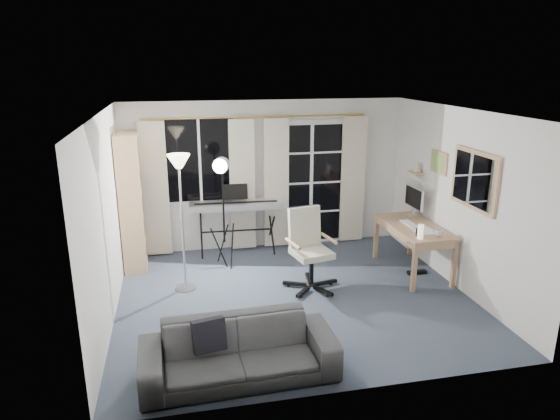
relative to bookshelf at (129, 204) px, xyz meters
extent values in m
cube|color=#343B4B|center=(2.12, -1.62, -0.96)|extent=(4.50, 4.00, 0.02)
cube|color=white|center=(1.07, 0.36, 0.55)|extent=(1.20, 0.06, 1.40)
cube|color=black|center=(1.07, 0.33, 0.55)|extent=(1.10, 0.02, 1.30)
cube|color=white|center=(1.07, 0.32, 0.55)|extent=(0.04, 0.03, 1.30)
cube|color=white|center=(2.87, 0.36, 0.07)|extent=(1.32, 0.06, 2.11)
cube|color=black|center=(2.57, 0.33, 0.07)|extent=(0.55, 0.02, 1.95)
cube|color=black|center=(3.17, 0.33, 0.07)|extent=(0.55, 0.02, 1.95)
cube|color=white|center=(2.87, 0.32, 0.07)|extent=(0.05, 0.04, 2.05)
cube|color=white|center=(2.87, 0.32, -0.40)|extent=(1.15, 0.03, 0.03)
cube|color=white|center=(2.87, 0.32, 0.10)|extent=(1.15, 0.03, 0.03)
cube|color=white|center=(2.87, 0.32, 0.60)|extent=(1.15, 0.03, 0.03)
cylinder|color=gold|center=(1.97, 0.28, 1.20)|extent=(3.50, 0.03, 0.03)
cube|color=#BEB39C|center=(0.37, 0.26, 0.13)|extent=(0.40, 0.07, 2.10)
cube|color=#BEB39C|center=(1.72, 0.26, 0.13)|extent=(0.40, 0.07, 2.10)
cube|color=#BEB39C|center=(2.27, 0.26, 0.13)|extent=(0.40, 0.07, 2.10)
cube|color=#BEB39C|center=(3.57, 0.26, 0.13)|extent=(0.40, 0.07, 2.10)
cube|color=tan|center=(0.05, -0.43, 0.05)|extent=(0.32, 0.04, 2.01)
cube|color=tan|center=(0.02, 0.47, 0.05)|extent=(0.32, 0.04, 2.01)
cube|color=tan|center=(-0.11, 0.01, 0.05)|extent=(0.06, 0.91, 2.01)
cube|color=tan|center=(0.03, 0.02, -0.92)|extent=(0.36, 0.92, 0.03)
cube|color=tan|center=(0.03, 0.02, -0.55)|extent=(0.36, 0.92, 0.03)
cube|color=tan|center=(0.03, 0.02, -0.17)|extent=(0.36, 0.92, 0.03)
cube|color=tan|center=(0.03, 0.02, 0.21)|extent=(0.36, 0.92, 0.03)
cube|color=tan|center=(0.03, 0.02, 0.59)|extent=(0.36, 0.92, 0.03)
cube|color=tan|center=(0.03, 0.02, 1.03)|extent=(0.36, 0.92, 0.03)
cube|color=silver|center=(0.07, -0.35, -0.41)|extent=(0.23, 0.07, 0.26)
cube|color=#B37B4A|center=(0.07, -0.25, -0.44)|extent=(0.23, 0.05, 0.20)
cube|color=#393939|center=(0.06, -0.17, -0.42)|extent=(0.23, 0.05, 0.23)
cube|color=#B37B4A|center=(0.06, -0.09, -0.39)|extent=(0.23, 0.05, 0.30)
cube|color=silver|center=(0.06, -0.02, -0.42)|extent=(0.23, 0.06, 0.23)
cube|color=#B2335C|center=(0.05, 0.08, -0.42)|extent=(0.23, 0.05, 0.24)
cube|color=#3D2B83|center=(0.05, 0.15, -0.42)|extent=(0.23, 0.06, 0.24)
cube|color=#B37B4A|center=(0.05, 0.24, -0.42)|extent=(0.23, 0.04, 0.23)
cube|color=#B2335C|center=(0.04, 0.31, -0.42)|extent=(0.23, 0.06, 0.24)
cube|color=#393939|center=(0.04, 0.41, -0.41)|extent=(0.23, 0.04, 0.26)
cube|color=#3D2B83|center=(0.07, -0.35, -0.02)|extent=(0.23, 0.04, 0.28)
cube|color=#393939|center=(0.07, -0.28, -0.02)|extent=(0.23, 0.07, 0.27)
cube|color=#393939|center=(0.06, -0.18, -0.04)|extent=(0.23, 0.05, 0.23)
cube|color=#3D2B83|center=(0.06, -0.10, -0.05)|extent=(0.23, 0.04, 0.22)
cube|color=#3D2B83|center=(0.06, -0.03, -0.04)|extent=(0.23, 0.04, 0.23)
cube|color=#393939|center=(0.05, 0.04, -0.02)|extent=(0.23, 0.04, 0.28)
cube|color=#393939|center=(0.05, 0.12, -0.05)|extent=(0.23, 0.05, 0.22)
cube|color=tan|center=(0.05, 0.20, -0.04)|extent=(0.23, 0.05, 0.23)
cube|color=#B37B4A|center=(0.04, 0.28, -0.03)|extent=(0.23, 0.04, 0.25)
cube|color=#393939|center=(0.04, 0.35, -0.04)|extent=(0.23, 0.04, 0.23)
cube|color=#B2335C|center=(0.07, -0.35, 0.37)|extent=(0.23, 0.05, 0.28)
cube|color=#393939|center=(0.07, -0.28, 0.33)|extent=(0.23, 0.04, 0.22)
cube|color=silver|center=(0.06, -0.21, 0.38)|extent=(0.23, 0.04, 0.30)
cube|color=silver|center=(0.06, -0.13, 0.36)|extent=(0.23, 0.04, 0.27)
cube|color=#B37B4A|center=(0.06, -0.06, 0.34)|extent=(0.23, 0.04, 0.22)
cube|color=#3D2B83|center=(0.06, 0.01, 0.34)|extent=(0.23, 0.05, 0.23)
cylinder|color=#B2B2B7|center=(0.74, -1.06, -0.94)|extent=(0.35, 0.35, 0.03)
cylinder|color=#B2B2B7|center=(0.74, -1.06, -0.07)|extent=(0.04, 0.04, 1.71)
cone|color=#FFE5B2|center=(0.74, -1.06, 0.81)|extent=(0.37, 0.37, 0.18)
cylinder|color=black|center=(1.04, 0.11, -0.56)|extent=(0.06, 0.70, 0.63)
cylinder|color=black|center=(1.04, 0.11, -0.56)|extent=(0.06, 0.70, 0.63)
cylinder|color=black|center=(2.15, 0.05, -0.56)|extent=(0.06, 0.70, 0.63)
cylinder|color=black|center=(2.15, 0.05, -0.56)|extent=(0.06, 0.70, 0.63)
cylinder|color=black|center=(1.59, 0.08, -0.56)|extent=(1.11, 0.08, 0.03)
cube|color=silver|center=(1.59, 0.08, -0.14)|extent=(1.46, 0.43, 0.10)
cube|color=white|center=(1.59, -0.01, -0.10)|extent=(1.34, 0.22, 0.02)
cube|color=black|center=(1.59, 0.04, -0.09)|extent=(1.29, 0.15, 0.01)
cube|color=black|center=(1.60, 0.19, 0.05)|extent=(0.39, 0.10, 0.24)
cylinder|color=black|center=(1.46, -0.42, -0.65)|extent=(0.11, 0.26, 0.68)
cylinder|color=black|center=(1.33, -0.27, -0.65)|extent=(0.18, 0.21, 0.68)
cylinder|color=black|center=(1.27, -0.45, -0.65)|extent=(0.26, 0.07, 0.68)
cylinder|color=black|center=(1.35, -0.38, 0.02)|extent=(0.04, 0.04, 1.18)
cylinder|color=silver|center=(1.33, -0.43, 0.61)|extent=(0.25, 0.19, 0.23)
cylinder|color=white|center=(1.31, -0.50, 0.61)|extent=(0.19, 0.08, 0.19)
cube|color=black|center=(2.63, -1.37, -0.91)|extent=(0.33, 0.12, 0.04)
cylinder|color=black|center=(2.71, -1.35, -0.93)|extent=(0.06, 0.06, 0.05)
cube|color=black|center=(2.44, -1.19, -0.91)|extent=(0.09, 0.33, 0.04)
cylinder|color=black|center=(2.45, -1.11, -0.93)|extent=(0.06, 0.06, 0.05)
cube|color=black|center=(2.20, -1.32, -0.91)|extent=(0.32, 0.18, 0.04)
cylinder|color=black|center=(2.13, -1.29, -0.93)|extent=(0.06, 0.06, 0.05)
cube|color=black|center=(2.26, -1.58, -0.91)|extent=(0.26, 0.28, 0.04)
cylinder|color=black|center=(2.20, -1.64, -0.93)|extent=(0.06, 0.06, 0.05)
cube|color=black|center=(2.52, -1.61, -0.91)|extent=(0.21, 0.31, 0.04)
cylinder|color=black|center=(2.56, -1.68, -0.93)|extent=(0.06, 0.06, 0.05)
cylinder|color=black|center=(2.41, -1.42, -0.66)|extent=(0.07, 0.07, 0.41)
cube|color=beige|center=(2.41, -1.42, -0.44)|extent=(0.56, 0.56, 0.08)
cube|color=beige|center=(2.37, -1.19, -0.13)|extent=(0.47, 0.22, 0.54)
cube|color=black|center=(2.36, -1.15, -0.11)|extent=(0.45, 0.19, 0.50)
cylinder|color=tan|center=(2.14, -1.45, -0.27)|extent=(0.13, 0.41, 0.05)
cylinder|color=tan|center=(2.67, -1.34, -0.27)|extent=(0.13, 0.41, 0.05)
cube|color=#AA7E57|center=(4.00, -1.16, -0.26)|extent=(0.68, 1.34, 0.04)
cube|color=#AA7E57|center=(4.00, -1.16, -0.33)|extent=(0.65, 1.30, 0.10)
cube|color=#AA7E57|center=(3.72, -1.79, -0.62)|extent=(0.06, 0.06, 0.68)
cube|color=#AA7E57|center=(4.31, -1.79, -0.62)|extent=(0.06, 0.06, 0.68)
cube|color=#AA7E57|center=(3.70, -0.54, -0.62)|extent=(0.06, 0.06, 0.68)
cube|color=#AA7E57|center=(4.29, -0.53, -0.62)|extent=(0.06, 0.06, 0.68)
cube|color=silver|center=(4.20, -0.71, -0.23)|extent=(0.17, 0.12, 0.01)
cube|color=silver|center=(4.20, -0.71, -0.11)|extent=(0.04, 0.03, 0.21)
cube|color=silver|center=(4.20, -0.71, 0.05)|extent=(0.04, 0.51, 0.32)
cube|color=black|center=(4.19, -0.71, 0.05)|extent=(0.02, 0.48, 0.29)
cube|color=white|center=(3.96, -1.12, -0.23)|extent=(0.14, 0.40, 0.02)
cube|color=white|center=(3.91, -1.41, -0.23)|extent=(0.06, 0.10, 0.02)
cube|color=white|center=(4.05, -1.31, -0.24)|extent=(0.25, 0.31, 0.01)
cube|color=white|center=(4.03, -1.50, -0.24)|extent=(0.21, 0.16, 0.00)
cube|color=black|center=(3.84, -1.60, -0.18)|extent=(0.05, 0.04, 0.11)
cylinder|color=white|center=(3.82, -1.69, -0.14)|extent=(0.08, 0.08, 0.19)
cube|color=black|center=(4.05, -1.26, -0.93)|extent=(0.29, 0.08, 0.05)
imported|color=silver|center=(4.10, -1.66, -0.18)|extent=(0.12, 0.09, 0.12)
cube|color=tan|center=(4.35, -1.97, 0.60)|extent=(0.04, 0.94, 0.74)
cube|color=white|center=(4.33, -1.97, 0.60)|extent=(0.01, 0.84, 0.64)
cube|color=tan|center=(4.35, -1.07, 0.65)|extent=(0.03, 0.42, 0.32)
cube|color=#48905B|center=(4.34, -1.07, 0.65)|extent=(0.00, 0.36, 0.26)
cube|color=tan|center=(4.28, -0.57, 0.40)|extent=(0.16, 0.30, 0.02)
cone|color=beige|center=(4.28, -0.57, 0.49)|extent=(0.12, 0.12, 0.15)
imported|color=#2C2C2E|center=(1.20, -3.17, -0.59)|extent=(1.90, 0.61, 0.74)
cube|color=black|center=(0.92, -3.09, -0.52)|extent=(0.35, 0.23, 0.33)
camera|label=1|loc=(0.70, -7.40, 2.01)|focal=32.00mm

